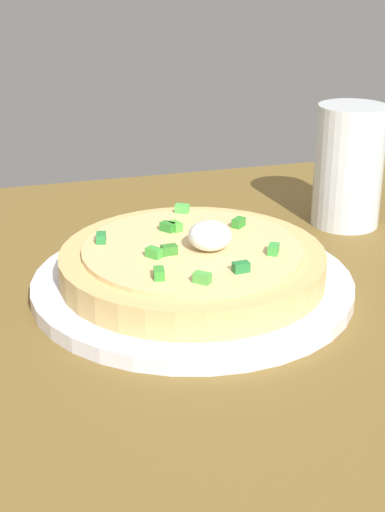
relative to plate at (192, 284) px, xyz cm
name	(u,v)px	position (x,y,z in cm)	size (l,w,h in cm)	color
dining_table	(264,349)	(-3.05, 9.39, -1.70)	(99.38, 87.01, 2.11)	brown
plate	(192,284)	(0.00, 0.00, 0.00)	(27.60, 27.60, 1.30)	white
pizza	(193,262)	(-0.02, 0.02, 2.10)	(22.68, 22.68, 5.33)	tan
cup_near	(348,169)	(-20.24, -11.42, 5.34)	(7.13, 7.13, 12.69)	silver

